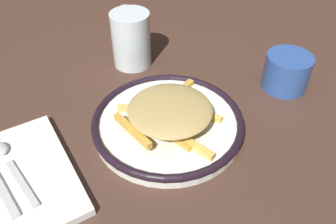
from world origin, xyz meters
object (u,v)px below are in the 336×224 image
object	(u,v)px
coffee_mug	(287,71)
plate	(168,123)
spoon	(8,161)
napkin	(19,179)
water_glass	(131,39)
fries_heap	(168,114)
salt_shaker	(126,22)

from	to	relation	value
coffee_mug	plate	bearing A→B (deg)	176.70
plate	spoon	distance (m)	0.27
napkin	coffee_mug	distance (m)	0.53
spoon	water_glass	xyz separation A→B (m)	(0.30, 0.17, 0.04)
fries_heap	salt_shaker	xyz separation A→B (m)	(0.08, 0.33, 0.00)
fries_heap	napkin	size ratio (longest dim) A/B	0.93
water_glass	salt_shaker	bearing A→B (deg)	70.64
fries_heap	salt_shaker	bearing A→B (deg)	75.80
plate	water_glass	world-z (taller)	water_glass
water_glass	coffee_mug	world-z (taller)	water_glass
napkin	water_glass	size ratio (longest dim) A/B	1.92
water_glass	salt_shaker	size ratio (longest dim) A/B	1.34
napkin	salt_shaker	distance (m)	0.46
plate	fries_heap	size ratio (longest dim) A/B	1.27
fries_heap	water_glass	distance (m)	0.23
spoon	salt_shaker	world-z (taller)	salt_shaker
spoon	coffee_mug	bearing A→B (deg)	-7.31
napkin	water_glass	xyz separation A→B (m)	(0.30, 0.20, 0.05)
fries_heap	salt_shaker	distance (m)	0.34
napkin	coffee_mug	bearing A→B (deg)	-3.64
plate	fries_heap	xyz separation A→B (m)	(-0.00, -0.01, 0.03)
plate	spoon	xyz separation A→B (m)	(-0.26, 0.05, 0.00)
coffee_mug	salt_shaker	size ratio (longest dim) A/B	1.29
plate	coffee_mug	distance (m)	0.27
coffee_mug	spoon	bearing A→B (deg)	172.69
napkin	coffee_mug	xyz separation A→B (m)	(0.52, -0.03, 0.03)
water_glass	coffee_mug	bearing A→B (deg)	-46.47
coffee_mug	napkin	bearing A→B (deg)	176.36
napkin	water_glass	world-z (taller)	water_glass
water_glass	salt_shaker	distance (m)	0.11
plate	coffee_mug	xyz separation A→B (m)	(0.27, -0.02, 0.02)
coffee_mug	fries_heap	bearing A→B (deg)	178.09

